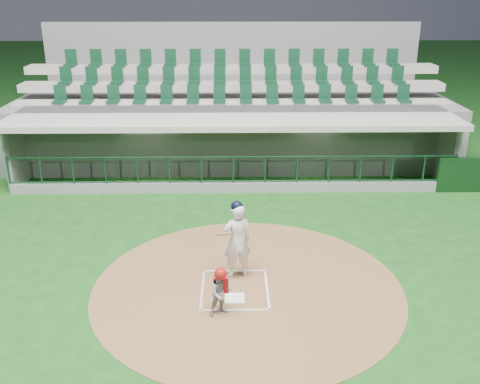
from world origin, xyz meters
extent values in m
plane|color=#144614|center=(0.00, 0.00, 0.00)|extent=(120.00, 120.00, 0.00)
cylinder|color=brown|center=(0.30, -0.20, 0.01)|extent=(7.20, 7.20, 0.01)
cube|color=white|center=(0.00, -0.70, 0.02)|extent=(0.43, 0.43, 0.02)
cube|color=silver|center=(-0.75, -0.30, 0.02)|extent=(0.05, 1.80, 0.01)
cube|color=white|center=(0.75, -0.30, 0.02)|extent=(0.05, 1.80, 0.01)
cube|color=white|center=(0.00, 0.55, 0.02)|extent=(1.55, 0.05, 0.01)
cube|color=silver|center=(0.00, -1.15, 0.02)|extent=(1.55, 0.05, 0.01)
cube|color=slate|center=(0.00, 7.50, -0.55)|extent=(15.00, 3.00, 0.10)
cube|color=gray|center=(0.00, 9.10, 0.85)|extent=(15.00, 0.20, 2.70)
cube|color=#A4A091|center=(0.00, 8.98, 1.10)|extent=(13.50, 0.04, 0.90)
cube|color=slate|center=(-7.50, 7.50, 0.85)|extent=(0.20, 3.00, 2.70)
cube|color=slate|center=(7.50, 7.50, 0.85)|extent=(0.20, 3.00, 2.70)
cube|color=#A6A296|center=(0.00, 7.25, 2.30)|extent=(15.40, 3.50, 0.20)
cube|color=gray|center=(0.00, 5.95, 0.15)|extent=(15.00, 0.15, 0.40)
cube|color=black|center=(0.00, 5.95, 1.73)|extent=(15.00, 0.01, 0.95)
cube|color=brown|center=(0.00, 8.55, -0.28)|extent=(12.75, 0.40, 0.45)
cube|color=white|center=(-3.00, 7.50, 2.17)|extent=(1.30, 0.35, 0.04)
cube|color=white|center=(3.00, 7.50, 2.17)|extent=(1.30, 0.35, 0.04)
cube|color=black|center=(7.80, 5.90, 0.60)|extent=(1.80, 0.18, 1.20)
imported|color=#A7121E|center=(-4.77, 8.14, 0.42)|extent=(1.30, 0.91, 1.84)
imported|color=#B11F13|center=(-2.78, 8.25, 0.36)|extent=(1.09, 0.73, 1.73)
imported|color=#9D1012|center=(2.41, 8.07, 0.29)|extent=(0.79, 0.52, 1.58)
imported|color=maroon|center=(5.30, 8.55, 0.29)|extent=(1.52, 0.71, 1.58)
cube|color=slate|center=(0.00, 10.75, 1.15)|extent=(17.00, 6.50, 2.50)
cube|color=#A8A398|center=(0.00, 9.25, 2.30)|extent=(16.60, 0.95, 0.30)
cube|color=gray|center=(0.00, 10.20, 2.85)|extent=(16.60, 0.95, 0.30)
cube|color=#9A958B|center=(0.00, 11.15, 3.40)|extent=(16.60, 0.95, 0.30)
cube|color=slate|center=(0.00, 14.10, 2.53)|extent=(17.00, 0.25, 5.05)
imported|color=white|center=(0.06, 0.32, 0.95)|extent=(0.78, 0.63, 1.87)
sphere|color=black|center=(0.06, 0.32, 1.82)|extent=(0.28, 0.28, 0.28)
cylinder|color=#A97A4D|center=(-0.19, 0.07, 1.25)|extent=(0.58, 0.79, 0.39)
imported|color=gray|center=(-0.30, -1.28, 0.52)|extent=(0.61, 0.55, 1.02)
sphere|color=#AA1312|center=(-0.30, -1.28, 0.98)|extent=(0.26, 0.26, 0.26)
cube|color=#A91219|center=(-0.30, -1.13, 0.62)|extent=(0.32, 0.10, 0.35)
camera|label=1|loc=(-0.05, -11.01, 6.56)|focal=40.00mm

